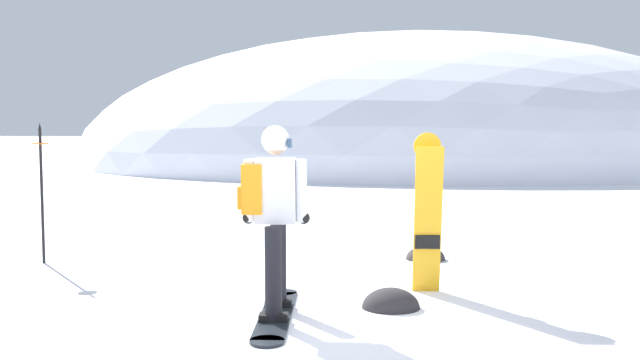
# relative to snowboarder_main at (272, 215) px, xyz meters

# --- Properties ---
(ground_plane) EXTENTS (300.00, 300.00, 0.00)m
(ground_plane) POSITION_rel_snowboarder_main_xyz_m (0.63, -0.56, -0.92)
(ground_plane) COLOR white
(ridge_peak_main) EXTENTS (33.26, 29.93, 12.71)m
(ridge_peak_main) POSITION_rel_snowboarder_main_xyz_m (4.76, 28.54, -0.92)
(ridge_peak_main) COLOR white
(ridge_peak_main) RESTS_ON ground
(snowboarder_main) EXTENTS (0.64, 1.84, 1.71)m
(snowboarder_main) POSITION_rel_snowboarder_main_xyz_m (0.00, 0.00, 0.00)
(snowboarder_main) COLOR black
(snowboarder_main) RESTS_ON ground
(spare_snowboard) EXTENTS (0.28, 0.23, 1.65)m
(spare_snowboard) POSITION_rel_snowboarder_main_xyz_m (1.52, 0.85, -0.08)
(spare_snowboard) COLOR orange
(spare_snowboard) RESTS_ON ground
(piste_marker_near) EXTENTS (0.20, 0.20, 1.76)m
(piste_marker_near) POSITION_rel_snowboarder_main_xyz_m (-3.08, 2.32, 0.09)
(piste_marker_near) COLOR black
(piste_marker_near) RESTS_ON ground
(rock_dark) EXTENTS (0.55, 0.47, 0.38)m
(rock_dark) POSITION_rel_snowboarder_main_xyz_m (1.09, 0.26, -0.92)
(rock_dark) COLOR #282628
(rock_dark) RESTS_ON ground
(rock_mid) EXTENTS (0.51, 0.43, 0.35)m
(rock_mid) POSITION_rel_snowboarder_main_xyz_m (1.76, 2.61, -0.92)
(rock_mid) COLOR #383333
(rock_mid) RESTS_ON ground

